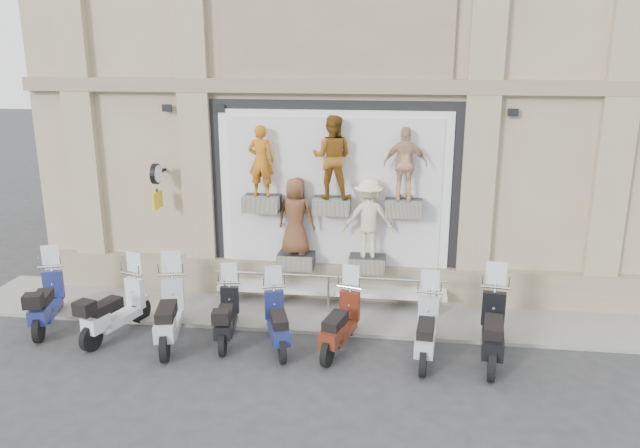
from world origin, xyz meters
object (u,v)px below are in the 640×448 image
at_px(guard_rail, 328,295).
at_px(scooter_f, 340,313).
at_px(scooter_c, 168,303).
at_px(scooter_a, 45,291).
at_px(scooter_b, 115,299).
at_px(scooter_e, 277,312).
at_px(scooter_h, 494,318).
at_px(clock_sign_bracket, 156,180).
at_px(scooter_d, 226,307).
at_px(scooter_g, 427,320).

bearing_deg(guard_rail, scooter_f, -75.05).
bearing_deg(scooter_c, guard_rail, 17.56).
height_order(scooter_a, scooter_b, scooter_b).
xyz_separation_m(guard_rail, scooter_c, (-2.93, -1.72, 0.38)).
relative_size(scooter_e, scooter_h, 0.86).
relative_size(guard_rail, scooter_b, 2.59).
bearing_deg(clock_sign_bracket, scooter_a, -135.20).
height_order(guard_rail, scooter_a, scooter_a).
relative_size(clock_sign_bracket, scooter_h, 0.49).
distance_m(clock_sign_bracket, scooter_f, 5.19).
xyz_separation_m(scooter_c, scooter_d, (1.08, 0.27, -0.13)).
bearing_deg(scooter_c, scooter_e, -9.65).
relative_size(scooter_c, scooter_e, 1.15).
xyz_separation_m(scooter_c, scooter_g, (4.97, 0.04, -0.08)).
xyz_separation_m(scooter_a, scooter_e, (4.93, -0.26, -0.06)).
bearing_deg(scooter_d, scooter_g, -11.41).
bearing_deg(scooter_f, scooter_b, -166.39).
xyz_separation_m(scooter_e, scooter_g, (2.84, -0.07, 0.04)).
bearing_deg(scooter_e, scooter_d, 153.68).
bearing_deg(guard_rail, scooter_g, -39.36).
xyz_separation_m(scooter_g, scooter_h, (1.22, 0.08, 0.08)).
height_order(clock_sign_bracket, scooter_d, clock_sign_bracket).
height_order(scooter_a, scooter_g, scooter_a).
relative_size(guard_rail, scooter_c, 2.43).
height_order(scooter_c, scooter_h, scooter_h).
xyz_separation_m(guard_rail, scooter_a, (-5.72, -1.34, 0.33)).
xyz_separation_m(scooter_a, scooter_d, (3.87, -0.11, -0.08)).
bearing_deg(scooter_f, scooter_g, 9.70).
relative_size(scooter_e, scooter_g, 0.95).
distance_m(guard_rail, scooter_c, 3.42).
height_order(scooter_c, scooter_g, scooter_c).
bearing_deg(guard_rail, scooter_e, -116.43).
xyz_separation_m(clock_sign_bracket, scooter_c, (0.97, -2.19, -1.96)).
height_order(scooter_b, scooter_e, scooter_b).
height_order(clock_sign_bracket, scooter_g, clock_sign_bracket).
height_order(scooter_d, scooter_h, scooter_h).
bearing_deg(scooter_g, scooter_d, -178.03).
xyz_separation_m(scooter_b, scooter_g, (6.15, -0.12, -0.02)).
relative_size(scooter_c, scooter_f, 1.10).
distance_m(scooter_b, scooter_d, 2.26).
bearing_deg(scooter_f, scooter_c, -163.64).
bearing_deg(scooter_h, scooter_g, -169.07).
height_order(scooter_c, scooter_d, scooter_c).
bearing_deg(scooter_a, scooter_b, -23.21).
bearing_deg(scooter_f, clock_sign_bracket, 168.51).
height_order(guard_rail, clock_sign_bracket, clock_sign_bracket).
relative_size(clock_sign_bracket, scooter_f, 0.54).
height_order(scooter_d, scooter_e, scooter_e).
bearing_deg(scooter_f, scooter_d, -169.07).
xyz_separation_m(clock_sign_bracket, scooter_d, (2.05, -1.92, -2.09)).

